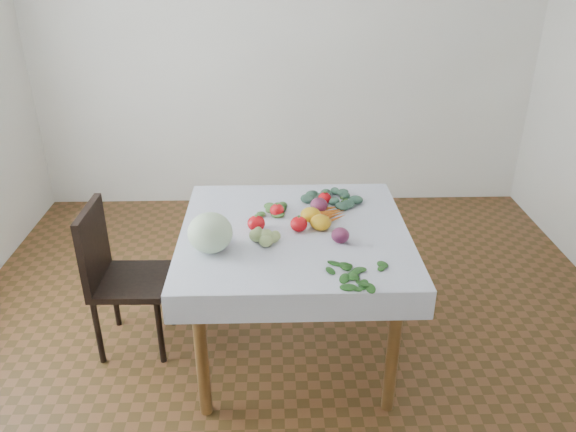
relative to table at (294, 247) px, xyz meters
name	(u,v)px	position (x,y,z in m)	size (l,w,h in m)	color
ground	(294,349)	(0.00, 0.00, -0.65)	(4.00, 4.00, 0.00)	brown
back_wall	(284,40)	(0.00, 2.00, 0.70)	(4.00, 0.04, 2.70)	white
table	(294,247)	(0.00, 0.00, 0.00)	(1.00, 1.00, 0.75)	brown
tablecloth	(294,230)	(0.00, 0.00, 0.10)	(1.12, 1.12, 0.01)	white
chair	(115,269)	(-0.95, 0.09, -0.17)	(0.39, 0.39, 0.84)	black
cabbage	(210,233)	(-0.39, -0.20, 0.20)	(0.21, 0.21, 0.19)	beige
tomato_a	(277,210)	(-0.08, 0.16, 0.14)	(0.08, 0.08, 0.07)	red
tomato_b	(325,198)	(0.18, 0.30, 0.13)	(0.07, 0.07, 0.06)	red
tomato_c	(256,223)	(-0.19, 0.00, 0.14)	(0.09, 0.09, 0.08)	red
tomato_d	(299,224)	(0.02, -0.01, 0.14)	(0.09, 0.09, 0.08)	red
heirloom_back	(311,215)	(0.09, 0.09, 0.14)	(0.10, 0.10, 0.07)	orange
heirloom_front	(321,222)	(0.13, 0.00, 0.14)	(0.11, 0.11, 0.07)	orange
onion_a	(319,205)	(0.14, 0.20, 0.14)	(0.09, 0.09, 0.08)	#561835
onion_b	(340,235)	(0.21, -0.13, 0.14)	(0.09, 0.09, 0.07)	#561835
tomatillo_cluster	(267,237)	(-0.13, -0.13, 0.13)	(0.15, 0.15, 0.05)	#94AF65
carrot_bunch	(329,214)	(0.19, 0.14, 0.12)	(0.21, 0.25, 0.03)	orange
kale_bunch	(332,200)	(0.22, 0.31, 0.12)	(0.27, 0.25, 0.04)	#355643
basil_bunch	(360,275)	(0.26, -0.44, 0.11)	(0.24, 0.21, 0.01)	#194B17
dill_bunch	(262,208)	(-0.16, 0.23, 0.11)	(0.24, 0.17, 0.02)	#467435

